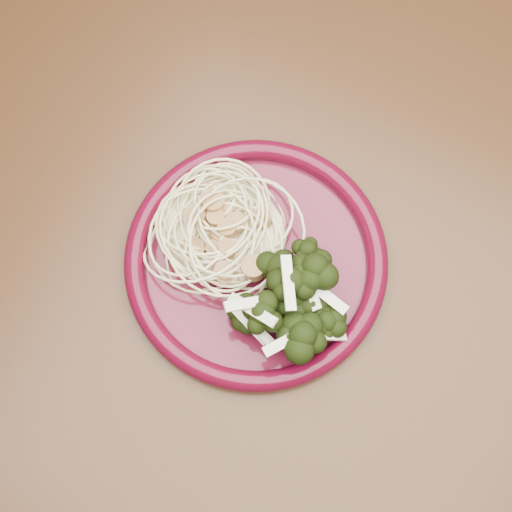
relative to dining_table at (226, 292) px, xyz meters
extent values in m
plane|color=brown|center=(0.00, 0.00, -0.65)|extent=(3.50, 3.50, 0.00)
cube|color=#472814|center=(0.00, 0.00, 0.08)|extent=(1.20, 0.80, 0.04)
cylinder|color=#472814|center=(-0.55, 0.35, -0.30)|extent=(0.06, 0.06, 0.71)
cylinder|color=#531023|center=(0.03, 0.01, 0.10)|extent=(0.28, 0.28, 0.01)
torus|color=#53061B|center=(0.03, 0.01, 0.11)|extent=(0.29, 0.29, 0.02)
ellipsoid|color=#F7EEB3|center=(-0.01, 0.02, 0.12)|extent=(0.14, 0.13, 0.03)
ellipsoid|color=black|center=(0.07, 0.00, 0.13)|extent=(0.11, 0.15, 0.05)
camera|label=1|loc=(0.12, -0.16, 0.71)|focal=50.00mm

